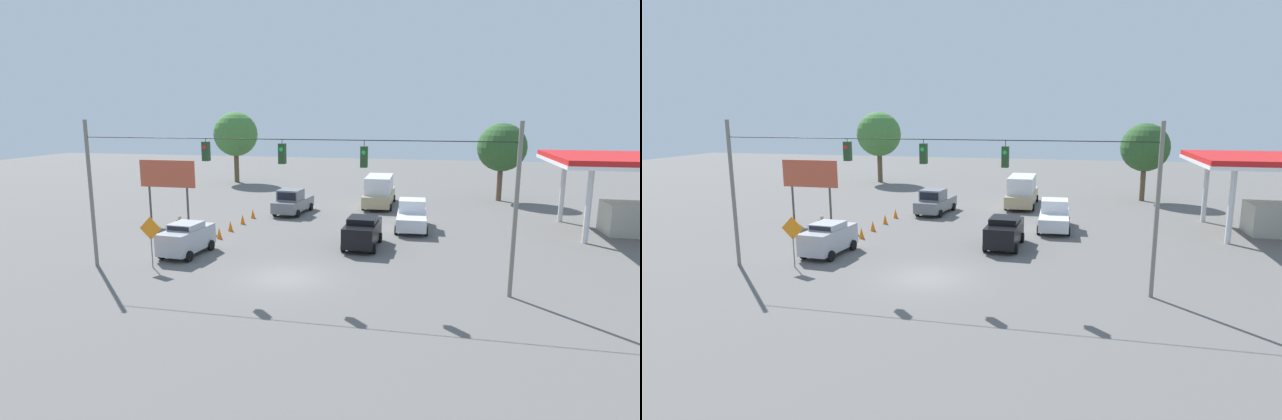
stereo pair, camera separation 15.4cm
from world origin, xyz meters
TOP-DOWN VIEW (x-y plane):
  - ground_plane at (0.00, 0.00)m, footprint 140.00×140.00m
  - overhead_signal_span at (-0.01, 0.30)m, footprint 21.91×0.38m
  - box_truck_tan_oncoming_deep at (-2.47, -21.44)m, footprint 2.68×7.38m
  - pickup_truck_grey_withflow_far at (4.28, -16.33)m, footprint 2.60×5.18m
  - pickup_truck_white_oncoming_far at (-5.80, -12.69)m, footprint 2.41×5.44m
  - sedan_silver_parked_shoulder at (6.99, -2.81)m, footprint 2.20×3.99m
  - sedan_black_crossing_near at (-2.99, -6.91)m, footprint 2.19×4.41m
  - traffic_cone_nearest at (6.92, -2.14)m, footprint 0.38×0.38m
  - traffic_cone_second at (6.90, -4.71)m, footprint 0.38×0.38m
  - traffic_cone_third at (6.75, -6.89)m, footprint 0.38×0.38m
  - traffic_cone_fourth at (6.88, -9.11)m, footprint 0.38×0.38m
  - traffic_cone_fifth at (6.88, -11.47)m, footprint 0.38×0.38m
  - traffic_cone_farthest at (6.89, -13.75)m, footprint 0.38×0.38m
  - roadside_billboard at (12.55, -10.66)m, footprint 4.53×0.16m
  - work_zone_sign at (7.61, -0.04)m, footprint 1.27×0.06m
  - pedestrian at (8.98, -5.69)m, footprint 0.40×0.28m
  - tree_horizon_left at (-13.48, -26.92)m, footprint 4.59×4.59m
  - tree_horizon_right at (16.45, -33.87)m, footprint 5.35×5.35m

SIDE VIEW (x-z plane):
  - ground_plane at x=0.00m, z-range 0.00..0.00m
  - traffic_cone_nearest at x=6.92m, z-range 0.00..0.74m
  - traffic_cone_second at x=6.90m, z-range 0.00..0.74m
  - traffic_cone_third at x=6.75m, z-range 0.00..0.74m
  - traffic_cone_fourth at x=6.88m, z-range 0.00..0.74m
  - traffic_cone_fifth at x=6.88m, z-range 0.00..0.74m
  - traffic_cone_farthest at x=6.89m, z-range 0.00..0.74m
  - pedestrian at x=8.98m, z-range 0.00..1.71m
  - pickup_truck_grey_withflow_far at x=4.28m, z-range -0.08..2.04m
  - pickup_truck_white_oncoming_far at x=-5.80m, z-range -0.08..2.04m
  - sedan_black_crossing_near at x=-2.99m, z-range 0.04..1.97m
  - sedan_silver_parked_shoulder at x=6.99m, z-range 0.04..1.99m
  - box_truck_tan_oncoming_deep at x=-2.47m, z-range -0.01..2.78m
  - work_zone_sign at x=7.61m, z-range 0.57..3.41m
  - roadside_billboard at x=12.55m, z-range 1.12..5.97m
  - overhead_signal_span at x=-0.01m, z-range 0.91..8.91m
  - tree_horizon_left at x=-13.48m, z-range 1.40..8.86m
  - tree_horizon_right at x=16.45m, z-range 1.56..10.11m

